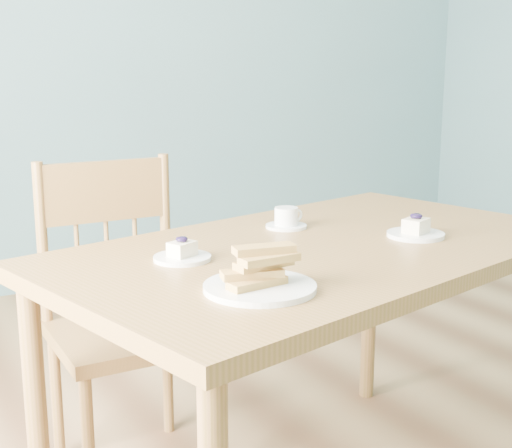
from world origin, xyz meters
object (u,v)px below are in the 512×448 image
Objects in this scene: coffee_cup at (287,219)px; dining_table at (322,272)px; biscotti_plate at (260,277)px; cheesecake_plate_far at (182,254)px; cheesecake_plate_near at (416,231)px; dining_chair at (124,317)px.

dining_table is at bearing -92.23° from coffee_cup.
cheesecake_plate_far is at bearing 97.29° from biscotti_plate.
cheesecake_plate_far is (-0.39, 0.04, 0.09)m from dining_table.
dining_table is at bearing 165.78° from cheesecake_plate_near.
biscotti_plate is (-0.37, -0.47, 0.00)m from coffee_cup.
dining_table is 0.65m from dining_chair.
cheesecake_plate_far is at bearing -153.24° from coffee_cup.
cheesecake_plate_far reaches higher than dining_table.
biscotti_plate is at bearing -155.00° from dining_table.
biscotti_plate is at bearing -124.16° from coffee_cup.
biscotti_plate is at bearing -82.71° from cheesecake_plate_far.
cheesecake_plate_near is at bearing -44.48° from coffee_cup.
dining_table is at bearing 36.98° from biscotti_plate.
dining_table is 13.30× the size of coffee_cup.
cheesecake_plate_far is 1.17× the size of coffee_cup.
cheesecake_plate_near is (0.27, -0.07, 0.09)m from dining_table.
cheesecake_plate_near is 0.65m from biscotti_plate.
cheesecake_plate_far is at bearing 162.51° from dining_table.
cheesecake_plate_far is at bearing 170.89° from cheesecake_plate_near.
biscotti_plate is (0.04, -0.30, 0.01)m from cheesecake_plate_far.
cheesecake_plate_far is at bearing -89.31° from dining_chair.
biscotti_plate is (-0.35, -0.26, 0.11)m from dining_table.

